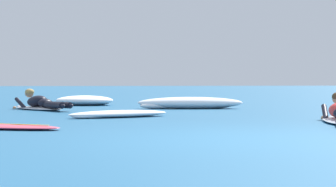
{
  "coord_description": "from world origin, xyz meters",
  "views": [
    {
      "loc": [
        -2.07,
        -7.01,
        0.69
      ],
      "look_at": [
        -0.04,
        5.07,
        0.43
      ],
      "focal_mm": 65.93,
      "sensor_mm": 36.0,
      "label": 1
    }
  ],
  "objects": [
    {
      "name": "ground_plane",
      "position": [
        0.0,
        10.0,
        0.0
      ],
      "size": [
        120.0,
        120.0,
        0.0
      ],
      "primitive_type": "plane",
      "color": "#235B84"
    },
    {
      "name": "whitewater_back",
      "position": [
        -1.53,
        10.18,
        0.13
      ],
      "size": [
        1.83,
        1.47,
        0.27
      ],
      "color": "white",
      "rests_on": "ground"
    },
    {
      "name": "surfer_far",
      "position": [
        -2.64,
        7.69,
        0.14
      ],
      "size": [
        1.57,
        2.3,
        0.54
      ],
      "color": "silver",
      "rests_on": "ground"
    },
    {
      "name": "whitewater_mid_right",
      "position": [
        0.95,
        7.69,
        0.13
      ],
      "size": [
        2.63,
        0.99,
        0.29
      ],
      "color": "white",
      "rests_on": "ground"
    },
    {
      "name": "whitewater_mid_left",
      "position": [
        -1.07,
        4.48,
        0.06
      ],
      "size": [
        2.05,
        1.17,
        0.13
      ],
      "color": "white",
      "rests_on": "ground"
    }
  ]
}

